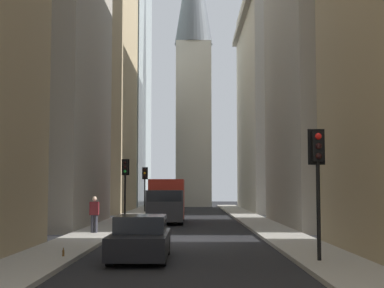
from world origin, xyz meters
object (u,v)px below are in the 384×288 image
(delivery_truck, at_px, (167,200))
(sedan_black, at_px, (140,239))
(traffic_light_far_junction, at_px, (145,179))
(traffic_light_foreground, at_px, (318,163))
(traffic_light_midblock, at_px, (125,175))
(discarded_bottle, at_px, (63,253))
(pedestrian, at_px, (94,213))

(delivery_truck, height_order, sedan_black, delivery_truck)
(delivery_truck, height_order, traffic_light_far_junction, traffic_light_far_junction)
(sedan_black, distance_m, traffic_light_foreground, 6.10)
(traffic_light_midblock, relative_size, discarded_bottle, 15.18)
(sedan_black, distance_m, traffic_light_midblock, 20.23)
(sedan_black, relative_size, traffic_light_midblock, 1.05)
(sedan_black, relative_size, traffic_light_far_junction, 1.07)
(sedan_black, bearing_deg, delivery_truck, 0.00)
(sedan_black, distance_m, pedestrian, 9.61)
(delivery_truck, bearing_deg, discarded_bottle, 172.69)
(traffic_light_foreground, xyz_separation_m, pedestrian, (10.28, 8.55, -1.97))
(delivery_truck, xyz_separation_m, discarded_bottle, (-19.00, 2.44, -1.21))
(traffic_light_far_junction, bearing_deg, pedestrian, 178.89)
(traffic_light_far_junction, bearing_deg, traffic_light_midblock, 178.88)
(delivery_truck, relative_size, discarded_bottle, 23.93)
(delivery_truck, relative_size, traffic_light_midblock, 1.58)
(traffic_light_midblock, relative_size, traffic_light_far_junction, 1.02)
(sedan_black, distance_m, discarded_bottle, 2.48)
(delivery_truck, xyz_separation_m, traffic_light_foreground, (-20.02, -5.48, 1.60))
(traffic_light_far_junction, bearing_deg, sedan_black, -175.47)
(traffic_light_midblock, xyz_separation_m, traffic_light_far_junction, (12.96, -0.25, -0.07))
(traffic_light_foreground, bearing_deg, traffic_light_far_junction, 13.37)
(traffic_light_foreground, bearing_deg, pedestrian, 39.73)
(delivery_truck, relative_size, sedan_black, 1.50)
(sedan_black, height_order, pedestrian, pedestrian)
(sedan_black, xyz_separation_m, traffic_light_midblock, (19.87, 2.86, 2.49))
(traffic_light_midblock, xyz_separation_m, pedestrian, (-10.77, 0.21, -2.06))
(pedestrian, bearing_deg, sedan_black, -161.40)
(sedan_black, bearing_deg, traffic_light_far_junction, 4.53)
(pedestrian, bearing_deg, traffic_light_far_junction, -1.11)
(delivery_truck, relative_size, traffic_light_foreground, 1.62)
(traffic_light_foreground, distance_m, discarded_bottle, 8.47)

